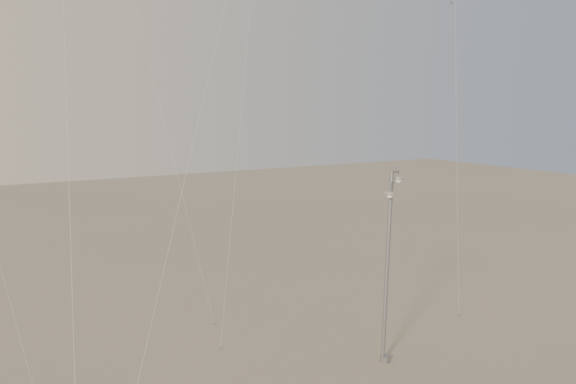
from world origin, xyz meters
TOP-DOWN VIEW (x-y plane):
  - street_lamp at (4.45, 3.86)m, footprint 1.47×1.07m
  - kite_4 at (12.20, 7.77)m, footprint 0.50×1.82m

SIDE VIEW (x-z plane):
  - street_lamp at x=4.45m, z-range 0.30..9.24m
  - kite_4 at x=12.20m, z-range 4.70..23.38m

